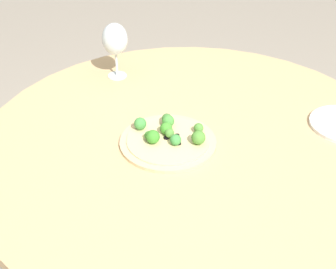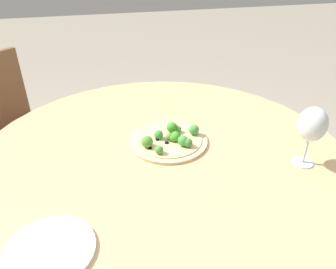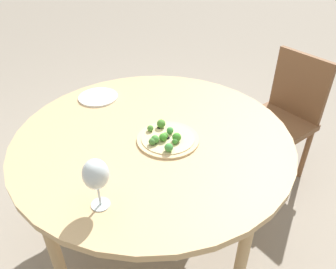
{
  "view_description": "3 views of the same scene",
  "coord_description": "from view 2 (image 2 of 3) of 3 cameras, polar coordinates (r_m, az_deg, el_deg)",
  "views": [
    {
      "loc": [
        -0.92,
        -0.61,
        1.52
      ],
      "look_at": [
        -0.07,
        0.04,
        0.78
      ],
      "focal_mm": 50.0,
      "sensor_mm": 36.0,
      "label": 1
    },
    {
      "loc": [
        0.86,
        -0.18,
        1.37
      ],
      "look_at": [
        -0.07,
        0.04,
        0.78
      ],
      "focal_mm": 35.0,
      "sensor_mm": 36.0,
      "label": 2
    },
    {
      "loc": [
        -0.12,
        1.19,
        1.59
      ],
      "look_at": [
        -0.07,
        0.04,
        0.78
      ],
      "focal_mm": 35.0,
      "sensor_mm": 36.0,
      "label": 3
    }
  ],
  "objects": [
    {
      "name": "dining_table",
      "position": [
        1.11,
        -1.05,
        -6.27
      ],
      "size": [
        1.24,
        1.24,
        0.75
      ],
      "color": "tan",
      "rests_on": "ground_plane"
    },
    {
      "name": "chair",
      "position": [
        1.94,
        -25.68,
        0.6
      ],
      "size": [
        0.56,
        0.56,
        0.85
      ],
      "rotation": [
        0.0,
        0.0,
        -4.02
      ],
      "color": "brown",
      "rests_on": "ground_plane"
    },
    {
      "name": "pizza",
      "position": [
        1.13,
        0.2,
        -0.81
      ],
      "size": [
        0.27,
        0.27,
        0.05
      ],
      "color": "#DBBC89",
      "rests_on": "dining_table"
    },
    {
      "name": "wine_glass",
      "position": [
        1.05,
        23.83,
        1.48
      ],
      "size": [
        0.09,
        0.09,
        0.2
      ],
      "color": "silver",
      "rests_on": "dining_table"
    },
    {
      "name": "plate_near",
      "position": [
        0.83,
        -19.9,
        -18.43
      ],
      "size": [
        0.21,
        0.21,
        0.01
      ],
      "color": "white",
      "rests_on": "dining_table"
    }
  ]
}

